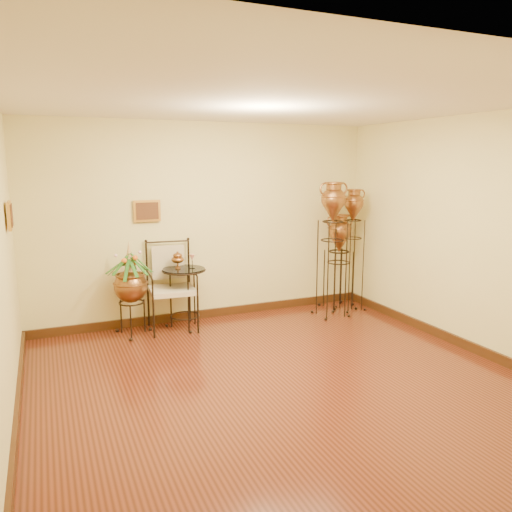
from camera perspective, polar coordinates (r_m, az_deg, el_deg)
name	(u,v)px	position (r m, az deg, el deg)	size (l,w,h in m)	color
ground	(284,384)	(5.28, 3.17, -14.45)	(5.00, 5.00, 0.00)	maroon
room_shell	(284,216)	(4.82, 3.27, 4.59)	(5.02, 5.02, 2.81)	#EDE399
amphora_tall	(352,248)	(7.72, 10.96, 0.86)	(0.38, 0.38, 1.87)	black
amphora_mid	(332,249)	(7.34, 8.68, 0.84)	(0.52, 0.52, 2.00)	black
amphora_short	(339,261)	(7.80, 9.43, -0.58)	(0.49, 0.49, 1.49)	black
planter_urn	(131,282)	(6.68, -14.15, -2.91)	(0.69, 0.69, 1.28)	black
armchair	(172,287)	(6.81, -9.59, -3.47)	(0.71, 0.67, 1.19)	black
side_table	(184,297)	(6.89, -8.18, -4.67)	(0.66, 0.66, 1.05)	black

